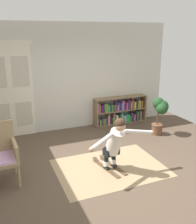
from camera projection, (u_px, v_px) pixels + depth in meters
name	position (u px, v px, depth m)	size (l,w,h in m)	color
ground_plane	(106.00, 170.00, 5.19)	(7.20, 7.20, 0.00)	brown
back_wall	(67.00, 78.00, 7.06)	(6.00, 0.10, 2.90)	beige
double_door	(11.00, 90.00, 6.52)	(1.22, 0.05, 2.45)	silver
rug	(110.00, 168.00, 5.26)	(2.15, 1.58, 0.01)	#9F8560
bookshelf	(120.00, 111.00, 7.75)	(1.64, 0.30, 0.81)	#806546
potted_plant	(160.00, 111.00, 6.83)	(0.43, 0.46, 0.99)	brown
skis_pair	(109.00, 166.00, 5.28)	(0.43, 0.91, 0.07)	brown
person_skier	(115.00, 141.00, 4.93)	(1.47, 0.71, 1.07)	white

